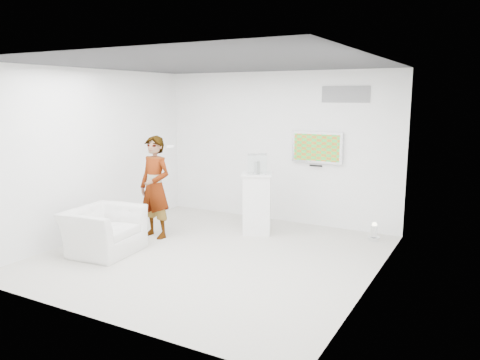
{
  "coord_description": "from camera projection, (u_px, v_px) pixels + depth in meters",
  "views": [
    {
      "loc": [
        3.84,
        -6.08,
        2.53
      ],
      "look_at": [
        0.18,
        0.6,
        1.15
      ],
      "focal_mm": 35.0,
      "sensor_mm": 36.0,
      "label": 1
    }
  ],
  "objects": [
    {
      "name": "vitrine",
      "position": [
        257.0,
        164.0,
        8.52
      ],
      "size": [
        0.46,
        0.46,
        0.34
      ],
      "primitive_type": "cube",
      "rotation": [
        0.0,
        0.0,
        0.46
      ],
      "color": "white",
      "rests_on": "pedestal"
    },
    {
      "name": "floor_uplight",
      "position": [
        374.0,
        232.0,
        8.26
      ],
      "size": [
        0.23,
        0.23,
        0.31
      ],
      "primitive_type": "cylinder",
      "rotation": [
        0.0,
        0.0,
        0.19
      ],
      "color": "white",
      "rests_on": "room"
    },
    {
      "name": "room",
      "position": [
        211.0,
        163.0,
        7.25
      ],
      "size": [
        5.01,
        5.01,
        3.0
      ],
      "color": "beige",
      "rests_on": "ground"
    },
    {
      "name": "wii_remote",
      "position": [
        170.0,
        146.0,
        8.19
      ],
      "size": [
        0.08,
        0.14,
        0.03
      ],
      "primitive_type": "cube",
      "rotation": [
        0.0,
        0.0,
        -0.39
      ],
      "color": "white",
      "rests_on": "person"
    },
    {
      "name": "armchair",
      "position": [
        104.0,
        231.0,
        7.6
      ],
      "size": [
        1.09,
        1.22,
        0.73
      ],
      "primitive_type": "imported",
      "rotation": [
        0.0,
        0.0,
        1.67
      ],
      "color": "silver",
      "rests_on": "room"
    },
    {
      "name": "logo_decal",
      "position": [
        346.0,
        94.0,
        8.57
      ],
      "size": [
        0.9,
        0.02,
        0.3
      ],
      "primitive_type": "cube",
      "color": "slate",
      "rests_on": "room"
    },
    {
      "name": "person",
      "position": [
        155.0,
        187.0,
        8.35
      ],
      "size": [
        0.72,
        0.52,
        1.83
      ],
      "primitive_type": "imported",
      "rotation": [
        0.0,
        0.0,
        -0.12
      ],
      "color": "silver",
      "rests_on": "room"
    },
    {
      "name": "pedestal",
      "position": [
        257.0,
        203.0,
        8.66
      ],
      "size": [
        0.72,
        0.72,
        1.13
      ],
      "primitive_type": "cube",
      "rotation": [
        0.0,
        0.0,
        0.41
      ],
      "color": "white",
      "rests_on": "room"
    },
    {
      "name": "console",
      "position": [
        257.0,
        167.0,
        8.53
      ],
      "size": [
        0.07,
        0.17,
        0.23
      ],
      "primitive_type": "cube",
      "rotation": [
        0.0,
        0.0,
        0.12
      ],
      "color": "white",
      "rests_on": "pedestal"
    },
    {
      "name": "tv",
      "position": [
        317.0,
        147.0,
        8.95
      ],
      "size": [
        1.0,
        0.08,
        0.6
      ],
      "primitive_type": "cube",
      "color": "silver",
      "rests_on": "room"
    }
  ]
}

